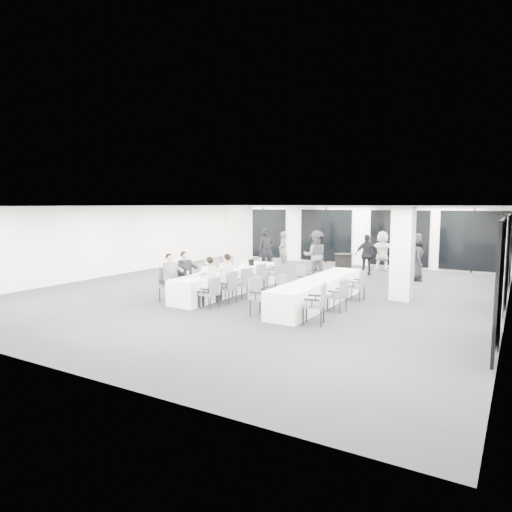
{
  "coord_description": "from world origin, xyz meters",
  "views": [
    {
      "loc": [
        7.25,
        -12.86,
        2.87
      ],
      "look_at": [
        -0.16,
        -0.2,
        1.19
      ],
      "focal_mm": 32.0,
      "sensor_mm": 36.0,
      "label": 1
    }
  ],
  "objects_px": {
    "chair_side_right_mid": "(340,293)",
    "standing_guest_e": "(415,254)",
    "chair_main_right_near": "(212,291)",
    "ice_bucket_near": "(207,271)",
    "chair_main_left_fourth": "(217,272)",
    "standing_guest_d": "(367,252)",
    "chair_side_left_far": "(305,278)",
    "standing_guest_h": "(400,261)",
    "standing_guest_g": "(283,247)",
    "chair_main_right_mid": "(244,281)",
    "chair_main_left_second": "(183,281)",
    "standing_guest_b": "(315,252)",
    "chair_main_left_mid": "(205,276)",
    "chair_side_left_near": "(259,294)",
    "chair_side_right_near": "(317,301)",
    "chair_main_right_second": "(229,285)",
    "ice_bucket_far": "(251,262)",
    "chair_side_right_far": "(358,284)",
    "banquet_table_side": "(318,292)",
    "chair_main_left_far": "(233,270)",
    "chair_side_left_mid": "(285,288)",
    "standing_guest_a": "(266,247)",
    "banquet_table_main": "(228,282)",
    "standing_guest_c": "(317,248)",
    "chair_main_right_fourth": "(258,276)",
    "chair_main_right_far": "(274,271)",
    "cocktail_table": "(343,267)"
  },
  "relations": [
    {
      "from": "standing_guest_e",
      "to": "standing_guest_g",
      "type": "xyz_separation_m",
      "value": [
        -5.9,
        0.68,
        -0.08
      ]
    },
    {
      "from": "cocktail_table",
      "to": "standing_guest_b",
      "type": "height_order",
      "value": "standing_guest_b"
    },
    {
      "from": "chair_side_left_mid",
      "to": "ice_bucket_far",
      "type": "height_order",
      "value": "ice_bucket_far"
    },
    {
      "from": "chair_main_right_second",
      "to": "standing_guest_b",
      "type": "xyz_separation_m",
      "value": [
        0.44,
        5.28,
        0.5
      ]
    },
    {
      "from": "ice_bucket_far",
      "to": "chair_side_left_mid",
      "type": "bearing_deg",
      "value": -40.09
    },
    {
      "from": "cocktail_table",
      "to": "chair_side_left_mid",
      "type": "bearing_deg",
      "value": -89.61
    },
    {
      "from": "standing_guest_e",
      "to": "ice_bucket_near",
      "type": "bearing_deg",
      "value": 114.47
    },
    {
      "from": "chair_main_right_near",
      "to": "standing_guest_b",
      "type": "xyz_separation_m",
      "value": [
        0.45,
        6.15,
        0.53
      ]
    },
    {
      "from": "chair_main_right_near",
      "to": "chair_side_right_mid",
      "type": "xyz_separation_m",
      "value": [
        3.16,
        1.45,
        0.0
      ]
    },
    {
      "from": "chair_side_left_near",
      "to": "ice_bucket_far",
      "type": "distance_m",
      "value": 4.12
    },
    {
      "from": "ice_bucket_far",
      "to": "ice_bucket_near",
      "type": "bearing_deg",
      "value": -93.13
    },
    {
      "from": "chair_main_right_near",
      "to": "chair_side_right_far",
      "type": "relative_size",
      "value": 0.95
    },
    {
      "from": "chair_main_right_second",
      "to": "ice_bucket_far",
      "type": "xyz_separation_m",
      "value": [
        -0.79,
        2.56,
        0.33
      ]
    },
    {
      "from": "standing_guest_b",
      "to": "chair_main_right_mid",
      "type": "bearing_deg",
      "value": 55.82
    },
    {
      "from": "chair_side_left_mid",
      "to": "chair_main_right_far",
      "type": "bearing_deg",
      "value": -140.6
    },
    {
      "from": "chair_side_right_far",
      "to": "standing_guest_a",
      "type": "relative_size",
      "value": 0.43
    },
    {
      "from": "standing_guest_b",
      "to": "standing_guest_a",
      "type": "bearing_deg",
      "value": -44.23
    },
    {
      "from": "standing_guest_a",
      "to": "standing_guest_e",
      "type": "relative_size",
      "value": 1.04
    },
    {
      "from": "banquet_table_side",
      "to": "chair_side_right_far",
      "type": "distance_m",
      "value": 1.38
    },
    {
      "from": "chair_main_left_fourth",
      "to": "standing_guest_d",
      "type": "xyz_separation_m",
      "value": [
        3.58,
        5.4,
        0.37
      ]
    },
    {
      "from": "chair_main_left_second",
      "to": "chair_side_right_mid",
      "type": "xyz_separation_m",
      "value": [
        4.81,
        0.65,
        -0.02
      ]
    },
    {
      "from": "standing_guest_h",
      "to": "banquet_table_main",
      "type": "bearing_deg",
      "value": 114.33
    },
    {
      "from": "ice_bucket_far",
      "to": "chair_main_left_mid",
      "type": "bearing_deg",
      "value": -119.84
    },
    {
      "from": "standing_guest_c",
      "to": "ice_bucket_far",
      "type": "relative_size",
      "value": 8.95
    },
    {
      "from": "standing_guest_g",
      "to": "chair_main_left_far",
      "type": "bearing_deg",
      "value": -42.09
    },
    {
      "from": "standing_guest_b",
      "to": "standing_guest_e",
      "type": "height_order",
      "value": "standing_guest_b"
    },
    {
      "from": "chair_main_right_fourth",
      "to": "ice_bucket_near",
      "type": "height_order",
      "value": "ice_bucket_near"
    },
    {
      "from": "chair_main_right_near",
      "to": "ice_bucket_near",
      "type": "xyz_separation_m",
      "value": [
        -0.91,
        1.01,
        0.37
      ]
    },
    {
      "from": "banquet_table_side",
      "to": "chair_side_right_mid",
      "type": "relative_size",
      "value": 5.75
    },
    {
      "from": "chair_main_left_mid",
      "to": "chair_side_left_near",
      "type": "relative_size",
      "value": 0.91
    },
    {
      "from": "chair_side_right_near",
      "to": "ice_bucket_near",
      "type": "xyz_separation_m",
      "value": [
        -4.08,
        1.11,
        0.3
      ]
    },
    {
      "from": "chair_main_right_fourth",
      "to": "chair_side_right_mid",
      "type": "distance_m",
      "value": 3.33
    },
    {
      "from": "chair_main_right_mid",
      "to": "chair_main_left_second",
      "type": "bearing_deg",
      "value": 129.46
    },
    {
      "from": "chair_main_left_mid",
      "to": "ice_bucket_near",
      "type": "relative_size",
      "value": 3.88
    },
    {
      "from": "chair_main_right_far",
      "to": "banquet_table_main",
      "type": "bearing_deg",
      "value": 140.94
    },
    {
      "from": "chair_main_left_mid",
      "to": "standing_guest_g",
      "type": "relative_size",
      "value": 0.49
    },
    {
      "from": "chair_main_left_second",
      "to": "chair_main_left_far",
      "type": "distance_m",
      "value": 2.77
    },
    {
      "from": "standing_guest_h",
      "to": "banquet_table_side",
      "type": "bearing_deg",
      "value": 144.88
    },
    {
      "from": "chair_side_right_mid",
      "to": "ice_bucket_far",
      "type": "relative_size",
      "value": 3.95
    },
    {
      "from": "chair_side_left_far",
      "to": "standing_guest_h",
      "type": "relative_size",
      "value": 0.54
    },
    {
      "from": "chair_main_left_mid",
      "to": "chair_main_right_fourth",
      "type": "bearing_deg",
      "value": 112.53
    },
    {
      "from": "chair_main_left_far",
      "to": "chair_main_right_near",
      "type": "xyz_separation_m",
      "value": [
        1.65,
        -3.57,
        -0.01
      ]
    },
    {
      "from": "chair_main_left_second",
      "to": "ice_bucket_near",
      "type": "distance_m",
      "value": 0.84
    },
    {
      "from": "chair_side_right_mid",
      "to": "chair_side_right_far",
      "type": "height_order",
      "value": "chair_side_right_far"
    },
    {
      "from": "banquet_table_main",
      "to": "standing_guest_a",
      "type": "xyz_separation_m",
      "value": [
        -1.26,
        4.8,
        0.68
      ]
    },
    {
      "from": "chair_side_left_far",
      "to": "standing_guest_d",
      "type": "height_order",
      "value": "standing_guest_d"
    },
    {
      "from": "cocktail_table",
      "to": "chair_main_left_second",
      "type": "distance_m",
      "value": 6.48
    },
    {
      "from": "chair_side_right_mid",
      "to": "standing_guest_g",
      "type": "height_order",
      "value": "standing_guest_g"
    },
    {
      "from": "banquet_table_main",
      "to": "chair_main_right_far",
      "type": "bearing_deg",
      "value": 61.5
    },
    {
      "from": "chair_side_right_mid",
      "to": "standing_guest_e",
      "type": "bearing_deg",
      "value": 1.51
    }
  ]
}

